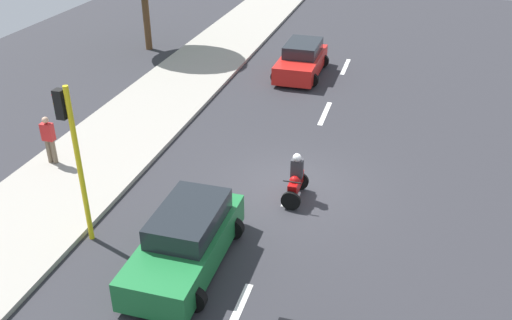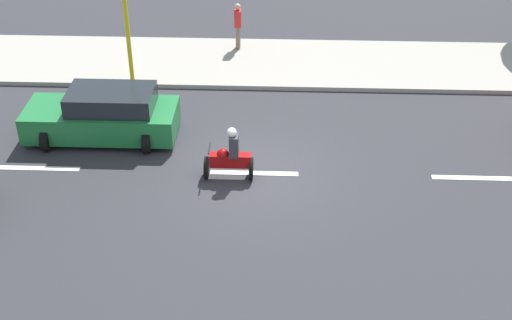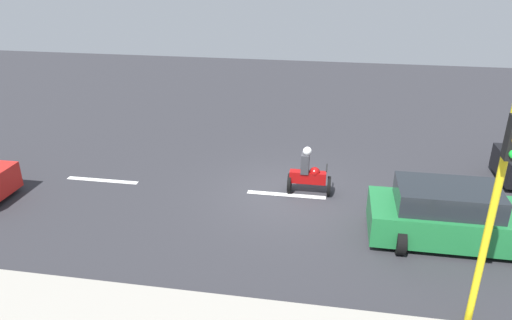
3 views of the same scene
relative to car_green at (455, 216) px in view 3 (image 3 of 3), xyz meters
The scene contains 7 objects.
ground_plane 4.85m from the car_green, 111.94° to the right, with size 40.00×60.00×0.10m, color #2D2D33.
lane_stripe_north 10.62m from the car_green, 99.73° to the right, with size 0.20×2.40×0.01m, color white.
lane_stripe_mid 4.84m from the car_green, 111.94° to the right, with size 0.20×2.40×0.01m, color white.
lane_stripe_south 2.47m from the car_green, 139.01° to the left, with size 0.20×2.40×0.01m, color white.
car_green is the anchor object (origin of this frame).
motorcycle 4.31m from the car_green, 117.85° to the right, with size 0.60×1.30×1.53m.
traffic_light_corner 3.78m from the car_green, ahead, with size 0.49×0.24×4.50m.
Camera 3 is at (12.80, 1.25, 6.74)m, focal length 33.23 mm.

